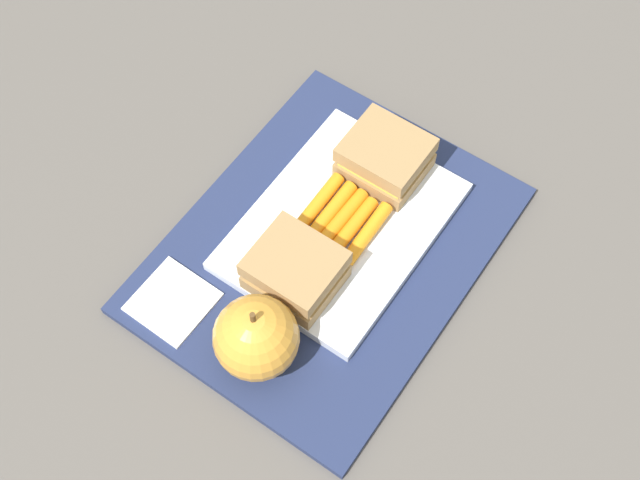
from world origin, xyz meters
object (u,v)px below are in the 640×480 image
apple (256,338)px  food_tray (341,226)px  paper_napkin (173,302)px  carrot_sticks_bundle (342,219)px  sandwich_half_right (295,270)px  sandwich_half_left (385,157)px

apple → food_tray: bearing=-175.4°
apple → paper_napkin: size_ratio=1.28×
food_tray → carrot_sticks_bundle: 0.01m
apple → paper_napkin: 0.11m
food_tray → carrot_sticks_bundle: (-0.00, 0.00, 0.01)m
sandwich_half_right → paper_napkin: (0.08, -0.09, -0.03)m
carrot_sticks_bundle → apple: apple is taller
food_tray → apple: size_ratio=2.57×
sandwich_half_left → food_tray: bearing=0.0°
food_tray → sandwich_half_left: bearing=180.0°
sandwich_half_left → carrot_sticks_bundle: 0.08m
food_tray → paper_napkin: bearing=-28.6°
sandwich_half_right → apple: 0.08m
food_tray → sandwich_half_right: bearing=0.0°
sandwich_half_left → paper_napkin: bearing=-20.1°
sandwich_half_right → apple: apple is taller
sandwich_half_left → sandwich_half_right: bearing=0.0°
sandwich_half_left → carrot_sticks_bundle: sandwich_half_left is taller
sandwich_half_left → sandwich_half_right: same height
food_tray → paper_napkin: (0.16, -0.09, -0.00)m
sandwich_half_right → carrot_sticks_bundle: 0.08m
paper_napkin → apple: bearing=92.8°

